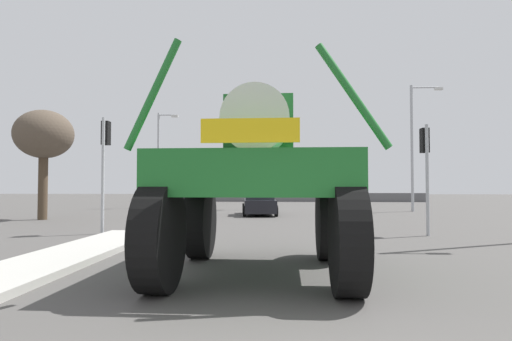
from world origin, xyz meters
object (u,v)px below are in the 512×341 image
Objects in this scene: oversize_sprayer at (259,181)px; traffic_signal_far_left at (252,167)px; sedan_ahead at (259,202)px; bare_tree_left at (44,136)px; streetlight_far_left at (160,155)px; streetlight_far_right at (414,141)px; traffic_signal_near_left at (105,149)px; traffic_signal_near_right at (425,155)px.

traffic_signal_far_left is at bearing 5.15° from oversize_sprayer.
oversize_sprayer is 1.18× the size of sedan_ahead.
sedan_ahead is 0.78× the size of bare_tree_left.
streetlight_far_left is 11.30m from bare_tree_left.
traffic_signal_far_left is at bearing 171.39° from streetlight_far_right.
traffic_signal_near_left is 1.01× the size of traffic_signal_far_left.
traffic_signal_far_left is (-1.38, 21.15, 1.15)m from oversize_sprayer.
streetlight_far_left is at bearing 99.21° from traffic_signal_near_left.
traffic_signal_near_right is at bearing -50.36° from streetlight_far_left.
streetlight_far_left is 0.87× the size of streetlight_far_right.
traffic_signal_far_left is 7.33m from streetlight_far_left.
traffic_signal_near_left is at bearing -80.79° from streetlight_far_left.
traffic_signal_near_right is at bearing -38.56° from oversize_sprayer.
traffic_signal_near_right is 21.62m from streetlight_far_left.
streetlight_far_right reaches higher than traffic_signal_near_right.
bare_tree_left reaches higher than sedan_ahead.
traffic_signal_near_right is (11.07, 0.00, -0.23)m from traffic_signal_near_left.
traffic_signal_near_left is 15.35m from traffic_signal_far_left.
streetlight_far_right is (14.95, 13.12, 1.61)m from traffic_signal_near_left.
streetlight_far_right is at bearing 20.11° from bare_tree_left.
bare_tree_left is at bearing 133.83° from traffic_signal_near_left.
traffic_signal_near_right is 0.93× the size of traffic_signal_far_left.
oversize_sprayer is 16.58m from bare_tree_left.
oversize_sprayer is 8.66m from traffic_signal_near_left.
streetlight_far_left is at bearing 129.64° from traffic_signal_near_right.
bare_tree_left is (-10.48, -3.80, 3.41)m from sedan_ahead.
streetlight_far_right reaches higher than streetlight_far_left.
traffic_signal_near_left is 16.87m from streetlight_far_left.
streetlight_far_right is (9.26, 19.54, 2.79)m from oversize_sprayer.
sedan_ahead is (-0.64, 15.88, -1.06)m from oversize_sprayer.
oversize_sprayer is 1.25× the size of traffic_signal_far_left.
sedan_ahead is 5.76m from traffic_signal_far_left.
streetlight_far_left reaches higher than traffic_signal_far_left.
bare_tree_left is at bearing -159.89° from streetlight_far_right.
sedan_ahead is at bearing -82.03° from traffic_signal_far_left.
sedan_ahead is 11.39m from traffic_signal_near_right.
streetlight_far_left is (-7.74, 7.16, 3.25)m from sedan_ahead.
sedan_ahead is at bearing 3.73° from oversize_sprayer.
sedan_ahead is at bearing 122.50° from traffic_signal_near_right.
streetlight_far_right is at bearing -11.22° from streetlight_far_left.
traffic_signal_near_right is 0.69× the size of bare_tree_left.
oversize_sprayer is 21.23m from traffic_signal_far_left.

